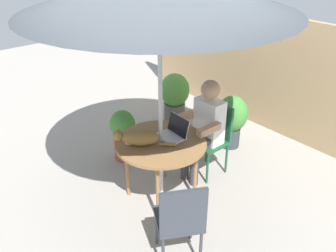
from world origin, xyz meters
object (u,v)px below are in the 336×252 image
object	(u,v)px
cat	(138,138)
potted_plant_near_fence	(123,133)
laptop	(174,131)
potted_plant_corner	(232,118)
patio_table	(161,147)
chair_empty	(180,218)
potted_plant_by_chair	(175,97)
chair_occupied	(213,133)
person_seated	(205,125)

from	to	relation	value
cat	potted_plant_near_fence	size ratio (longest dim) A/B	0.71
laptop	potted_plant_corner	distance (m)	1.32
patio_table	potted_plant_corner	bearing A→B (deg)	98.67
potted_plant_corner	patio_table	bearing A→B (deg)	-81.33
potted_plant_near_fence	potted_plant_corner	xyz separation A→B (m)	(0.72, 1.30, 0.06)
chair_empty	cat	xyz separation A→B (m)	(-0.93, 0.25, 0.29)
chair_empty	potted_plant_by_chair	world-z (taller)	chair_empty
patio_table	laptop	size ratio (longest dim) A/B	3.11
chair_occupied	potted_plant_near_fence	size ratio (longest dim) A/B	1.29
patio_table	cat	size ratio (longest dim) A/B	1.97
patio_table	person_seated	xyz separation A→B (m)	(0.00, 0.67, 0.03)
chair_occupied	potted_plant_by_chair	bearing A→B (deg)	159.66
chair_empty	cat	bearing A→B (deg)	164.98
person_seated	potted_plant_corner	world-z (taller)	person_seated
chair_occupied	cat	world-z (taller)	cat
patio_table	potted_plant_near_fence	size ratio (longest dim) A/B	1.40
person_seated	laptop	size ratio (longest dim) A/B	3.94
laptop	chair_empty	bearing A→B (deg)	-38.72
person_seated	laptop	world-z (taller)	person_seated
chair_empty	patio_table	bearing A→B (deg)	150.38
chair_empty	potted_plant_corner	world-z (taller)	chair_empty
person_seated	potted_plant_by_chair	bearing A→B (deg)	153.35
cat	potted_plant_near_fence	distance (m)	1.00
chair_empty	person_seated	xyz separation A→B (m)	(-0.82, 1.13, 0.17)
chair_occupied	potted_plant_by_chair	xyz separation A→B (m)	(-1.20, 0.45, -0.05)
patio_table	potted_plant_near_fence	distance (m)	0.99
chair_occupied	chair_empty	size ratio (longest dim) A/B	1.00
patio_table	person_seated	size ratio (longest dim) A/B	0.79
patio_table	chair_empty	xyz separation A→B (m)	(0.82, -0.47, -0.14)
laptop	cat	xyz separation A→B (m)	(-0.12, -0.40, 0.02)
person_seated	potted_plant_corner	xyz separation A→B (m)	(-0.22, 0.77, -0.26)
patio_table	chair_occupied	size ratio (longest dim) A/B	1.09
chair_occupied	person_seated	bearing A→B (deg)	-90.00
person_seated	potted_plant_near_fence	xyz separation A→B (m)	(-0.94, -0.53, -0.31)
chair_occupied	potted_plant_near_fence	xyz separation A→B (m)	(-0.94, -0.69, -0.14)
chair_occupied	cat	size ratio (longest dim) A/B	1.81
chair_occupied	person_seated	world-z (taller)	person_seated
potted_plant_by_chair	potted_plant_corner	world-z (taller)	potted_plant_by_chair
patio_table	laptop	xyz separation A→B (m)	(0.01, 0.19, 0.13)
chair_empty	cat	size ratio (longest dim) A/B	1.81
chair_occupied	chair_empty	xyz separation A→B (m)	(0.82, -1.29, 0.00)
laptop	potted_plant_corner	world-z (taller)	laptop
cat	potted_plant_near_fence	bearing A→B (deg)	156.78
potted_plant_near_fence	cat	bearing A→B (deg)	-23.22
chair_empty	potted_plant_near_fence	world-z (taller)	chair_empty
chair_empty	person_seated	distance (m)	1.41
cat	potted_plant_corner	bearing A→B (deg)	93.87
person_seated	potted_plant_by_chair	world-z (taller)	person_seated
chair_empty	potted_plant_near_fence	distance (m)	1.87
chair_empty	chair_occupied	bearing A→B (deg)	122.47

